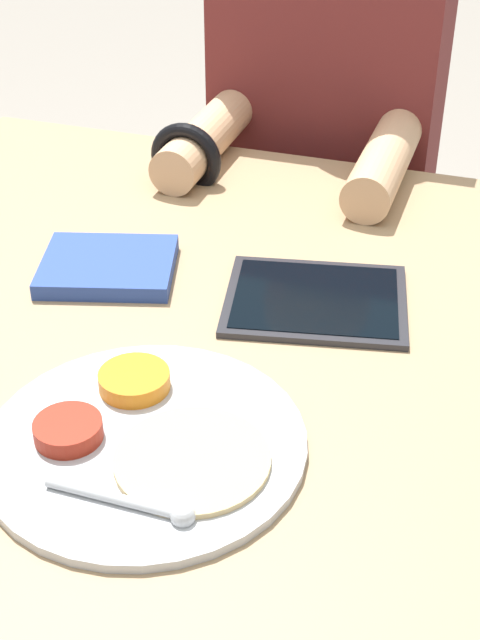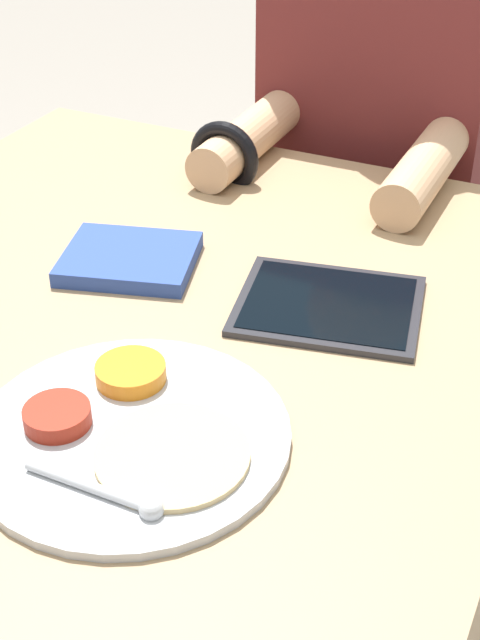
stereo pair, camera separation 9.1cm
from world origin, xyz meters
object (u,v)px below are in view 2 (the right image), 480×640
Objects in this scene: person_diner at (370,196)px; red_notebook at (130,260)px; thali_tray at (130,432)px; tablet_device at (329,305)px.

red_notebook is at bearing -102.70° from person_diner.
red_notebook is at bearing 121.41° from thali_tray.
tablet_device is 0.20× the size of person_diner.
thali_tray is 0.33m from red_notebook.
thali_tray is 1.26× the size of tablet_device.
person_diner is at bearing 92.56° from thali_tray.
thali_tray is 0.31m from tablet_device.
person_diner is at bearing 102.67° from tablet_device.
tablet_device is at bearing 72.97° from thali_tray.
red_notebook is (-0.17, 0.28, 0.00)m from thali_tray.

